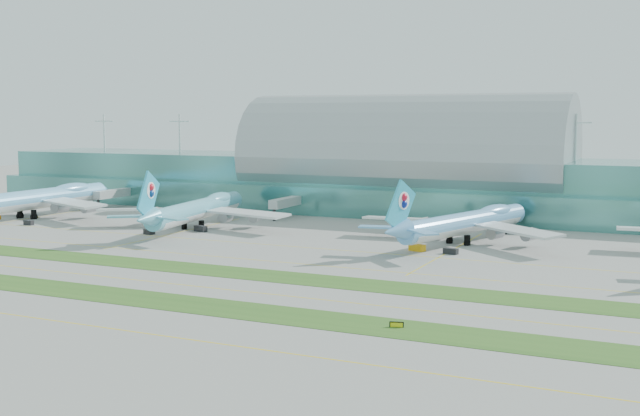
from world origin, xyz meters
The scene contains 17 objects.
ground centered at (0.00, 0.00, 0.00)m, with size 700.00×700.00×0.00m, color gray.
terminal centered at (0.01, 128.79, 14.23)m, with size 340.00×69.10×36.00m.
grass_strip_near centered at (0.00, -28.00, 0.04)m, with size 420.00×12.00×0.08m, color #2D591E.
grass_strip_far centered at (0.00, 2.00, 0.04)m, with size 420.00×12.00×0.08m, color #2D591E.
taxiline_a centered at (0.00, -48.00, 0.01)m, with size 420.00×0.35×0.01m, color yellow.
taxiline_b centered at (0.00, -14.00, 0.01)m, with size 420.00×0.35×0.01m, color yellow.
taxiline_c centered at (0.00, 18.00, 0.01)m, with size 420.00×0.35×0.01m, color yellow.
taxiline_d centered at (0.00, 40.00, 0.01)m, with size 420.00×0.35×0.01m, color yellow.
airliner_a centered at (-111.10, 58.90, 6.82)m, with size 70.80×80.19×22.11m.
airliner_b centered at (-44.86, 60.22, 6.24)m, with size 64.01×73.34×20.23m.
airliner_c centered at (39.67, 66.51, 6.03)m, with size 59.99×69.51×19.55m.
gse_b centered at (-98.33, 42.23, 0.78)m, with size 3.20×1.55×1.55m, color black.
gse_c centered at (-50.21, 41.89, 0.77)m, with size 3.05×1.97×1.54m, color black.
gse_d centered at (-39.46, 53.19, 0.92)m, with size 4.17×1.84×1.83m, color black.
gse_e centered at (31.68, 47.25, 0.88)m, with size 4.17×2.08×1.77m, color #EAA20D.
gse_f centered at (40.91, 46.48, 0.75)m, with size 3.67×1.77×1.50m, color black.
taxiway_sign_east centered at (52.50, -27.43, 0.50)m, with size 2.38×0.88×1.02m.
Camera 1 is at (96.02, -151.11, 35.10)m, focal length 45.00 mm.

